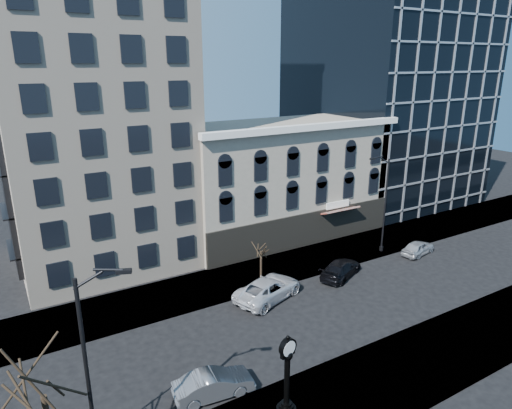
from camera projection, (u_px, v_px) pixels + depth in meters
ground at (261, 332)px, 31.90m from camera, size 160.00×160.00×0.00m
sidewalk_far at (211, 286)px, 38.43m from camera, size 160.00×6.00×0.12m
sidewalk_near at (336, 402)px, 25.33m from camera, size 160.00×6.00×0.12m
cream_tower at (84, 47)px, 38.59m from camera, size 15.90×15.40×42.50m
victorian_row at (279, 180)px, 48.99m from camera, size 22.60×11.19×12.50m
glass_office at (385, 94)px, 60.49m from camera, size 20.00×20.15×28.00m
street_clock at (287, 379)px, 23.86m from camera, size 1.07×1.07×4.73m
street_lamp_near at (100, 321)px, 18.68m from camera, size 2.55×1.25×10.38m
street_lamp_far at (381, 179)px, 42.95m from camera, size 2.54×0.59×9.84m
bare_tree_near at (40, 372)px, 17.83m from camera, size 4.92×4.92×8.45m
bare_tree_far at (261, 246)px, 38.94m from camera, size 2.30×2.30×3.95m
car_near_b at (214, 384)px, 25.66m from camera, size 4.74×2.14×1.51m
car_far_a at (268, 289)px, 36.23m from camera, size 6.77×4.69×1.72m
car_far_b at (341, 269)px, 40.02m from camera, size 5.56×4.03×1.49m
car_far_c at (418, 248)px, 44.65m from camera, size 4.33×2.44×1.39m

